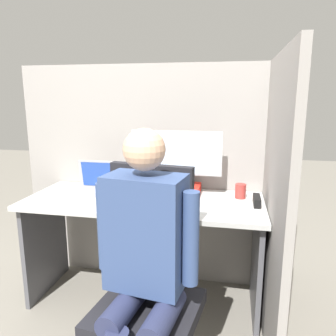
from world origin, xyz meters
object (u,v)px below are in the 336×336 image
Objects in this scene: laptop at (99,187)px; paper_box at (176,190)px; carrot_toy at (162,205)px; coffee_mug at (240,191)px; monitor at (176,157)px; stapler at (257,201)px; person at (144,256)px; office_chair at (149,278)px.

paper_box is at bearing 8.19° from laptop.
coffee_mug is at bearing 33.48° from carrot_toy.
laptop is at bearing -175.74° from coffee_mug.
monitor is 0.59m from stapler.
coffee_mug is at bearing 128.67° from stapler.
monitor reaches higher than paper_box.
carrot_toy is at bearing 94.75° from person.
office_chair is 0.89m from coffee_mug.
laptop is at bearing 128.85° from office_chair.
laptop reaches higher than coffee_mug.
laptop is 0.55m from carrot_toy.
monitor is 0.58m from laptop.
stapler is at bearing 48.35° from office_chair.
stapler is 0.15× the size of office_chair.
monitor is at bearing 91.22° from person.
stapler is 1.19× the size of carrot_toy.
paper_box is 2.02× the size of stapler.
paper_box is 0.26× the size of person.
paper_box is 3.40× the size of coffee_mug.
person is at bearing -56.03° from laptop.
person reaches higher than monitor.
monitor is at bearing 166.33° from stapler.
person is (-0.51, -0.77, -0.03)m from stapler.
paper_box is at bearing -90.00° from monitor.
laptop is 2.43× the size of carrot_toy.
paper_box is 0.54m from laptop.
monitor reaches higher than office_chair.
monitor is at bearing 179.05° from coffee_mug.
coffee_mug is (0.44, 0.72, 0.26)m from office_chair.
stapler is at bearing -13.40° from paper_box.
paper_box is 0.23m from monitor.
monitor is 4.50× the size of carrot_toy.
carrot_toy is 0.11× the size of person.
coffee_mug is (0.41, 0.89, 0.06)m from person.
paper_box is at bearing 166.60° from stapler.
monitor is 0.48× the size of person.
paper_box is 0.77m from office_chair.
monitor is 0.93m from person.
laptop is (-0.53, -0.08, -0.22)m from monitor.
office_chair is at bearing -86.62° from carrot_toy.
person is at bearing -88.78° from monitor.
stapler is (0.53, -0.13, -0.00)m from paper_box.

